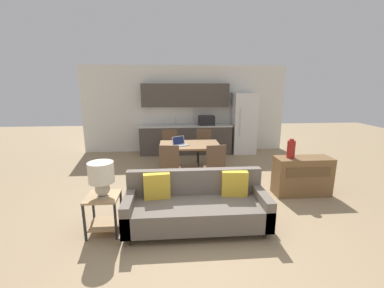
% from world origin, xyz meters
% --- Properties ---
extents(ground_plane, '(20.00, 20.00, 0.00)m').
position_xyz_m(ground_plane, '(0.00, 0.00, 0.00)').
color(ground_plane, '#9E8460').
extents(wall_back, '(6.40, 0.07, 2.70)m').
position_xyz_m(wall_back, '(-0.01, 4.63, 1.35)').
color(wall_back, silver).
rests_on(wall_back, ground_plane).
extents(kitchen_counter, '(2.84, 0.65, 2.15)m').
position_xyz_m(kitchen_counter, '(0.01, 4.33, 0.84)').
color(kitchen_counter, '#4C443D').
rests_on(kitchen_counter, ground_plane).
extents(refrigerator, '(0.70, 0.70, 1.87)m').
position_xyz_m(refrigerator, '(1.81, 4.24, 0.93)').
color(refrigerator, white).
rests_on(refrigerator, ground_plane).
extents(dining_table, '(1.41, 0.93, 0.75)m').
position_xyz_m(dining_table, '(-0.02, 2.31, 0.69)').
color(dining_table, olive).
rests_on(dining_table, ground_plane).
extents(couch, '(2.12, 0.80, 0.84)m').
position_xyz_m(couch, '(-0.08, 0.01, 0.33)').
color(couch, '#3D2D1E').
rests_on(couch, ground_plane).
extents(side_table, '(0.46, 0.46, 0.57)m').
position_xyz_m(side_table, '(-1.44, -0.05, 0.38)').
color(side_table, tan).
rests_on(side_table, ground_plane).
extents(table_lamp, '(0.36, 0.36, 0.52)m').
position_xyz_m(table_lamp, '(-1.42, -0.08, 0.89)').
color(table_lamp, '#B2A893').
rests_on(table_lamp, side_table).
extents(credenza, '(1.08, 0.43, 0.76)m').
position_xyz_m(credenza, '(2.11, 1.01, 0.38)').
color(credenza, brown).
rests_on(credenza, ground_plane).
extents(vase, '(0.15, 0.15, 0.37)m').
position_xyz_m(vase, '(1.84, 1.03, 0.93)').
color(vase, maroon).
rests_on(vase, credenza).
extents(dining_chair_near_right, '(0.46, 0.46, 0.95)m').
position_xyz_m(dining_chair_near_right, '(0.44, 1.45, 0.51)').
color(dining_chair_near_right, brown).
rests_on(dining_chair_near_right, ground_plane).
extents(dining_chair_far_right, '(0.43, 0.43, 0.95)m').
position_xyz_m(dining_chair_far_right, '(0.44, 3.14, 0.51)').
color(dining_chair_far_right, brown).
rests_on(dining_chair_far_right, ground_plane).
extents(dining_chair_near_left, '(0.47, 0.47, 0.95)m').
position_xyz_m(dining_chair_near_left, '(-0.48, 1.51, 0.51)').
color(dining_chair_near_left, brown).
rests_on(dining_chair_near_left, ground_plane).
extents(dining_chair_far_left, '(0.47, 0.47, 0.95)m').
position_xyz_m(dining_chair_far_left, '(-0.48, 3.10, 0.51)').
color(dining_chair_far_left, brown).
rests_on(dining_chair_far_left, ground_plane).
extents(laptop, '(0.41, 0.38, 0.20)m').
position_xyz_m(laptop, '(-0.25, 2.24, 0.80)').
color(laptop, '#B7BABC').
rests_on(laptop, dining_table).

